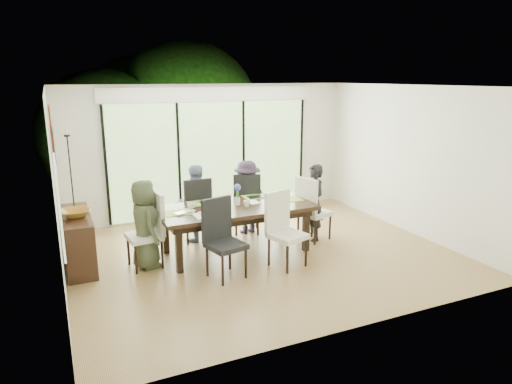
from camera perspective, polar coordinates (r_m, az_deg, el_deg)
name	(u,v)px	position (r m, az deg, el deg)	size (l,w,h in m)	color
floor	(262,254)	(7.58, 0.78, -7.81)	(6.00, 5.00, 0.01)	brown
ceiling	(263,86)	(7.02, 0.86, 13.13)	(6.00, 5.00, 0.01)	white
wall_back	(211,151)	(9.48, -5.62, 5.13)	(6.00, 0.02, 2.70)	silver
wall_front	(360,218)	(5.09, 12.83, -3.17)	(6.00, 0.02, 2.70)	beige
wall_left	(55,194)	(6.54, -23.85, -0.18)	(0.02, 5.00, 2.70)	white
wall_right	(411,160)	(8.86, 18.80, 3.80)	(0.02, 5.00, 2.70)	beige
glass_doors	(212,158)	(9.46, -5.52, 4.20)	(4.20, 0.02, 2.30)	#598C3F
blinds_header	(211,94)	(9.32, -5.69, 12.09)	(4.40, 0.06, 0.28)	white
mullion_a	(106,167)	(9.02, -18.25, 3.05)	(0.05, 0.04, 2.30)	black
mullion_b	(179,161)	(9.26, -9.61, 3.84)	(0.05, 0.04, 2.30)	black
mullion_c	(244,156)	(9.70, -1.57, 4.50)	(0.05, 0.04, 2.30)	black
mullion_d	(301,152)	(10.31, 5.66, 5.02)	(0.05, 0.04, 2.30)	black
side_window	(59,205)	(5.34, -23.37, -1.51)	(0.02, 0.90, 1.00)	#8CAD7F
deck	(200,205)	(10.61, -6.98, -1.67)	(6.00, 1.80, 0.10)	brown
rail_top	(190,173)	(11.21, -8.29, 2.31)	(6.00, 0.08, 0.06)	brown
foliage_left	(105,136)	(11.71, -18.38, 6.66)	(3.20, 3.20, 3.20)	#14380F
foliage_mid	(186,116)	(12.67, -8.77, 9.38)	(4.00, 4.00, 4.00)	#14380F
foliage_right	(258,136)	(12.59, 0.30, 7.04)	(2.80, 2.80, 2.80)	#14380F
foliage_far	(144,122)	(13.14, -13.82, 8.52)	(3.60, 3.60, 3.60)	#14380F
table_top	(236,208)	(7.45, -2.53, -1.99)	(2.54, 1.16, 0.06)	black
table_apron	(236,213)	(7.47, -2.52, -2.69)	(2.33, 0.95, 0.11)	black
table_leg_fl	(179,249)	(6.87, -9.61, -7.09)	(0.10, 0.10, 0.73)	black
table_leg_fr	(306,230)	(7.65, 6.27, -4.72)	(0.10, 0.10, 0.73)	black
table_leg_bl	(165,232)	(7.66, -11.26, -4.90)	(0.10, 0.10, 0.73)	black
table_leg_br	(282,216)	(8.37, 3.30, -2.99)	(0.10, 0.10, 0.73)	black
chair_left_end	(144,231)	(7.12, -13.85, -4.71)	(0.49, 0.49, 1.16)	white
chair_right_end	(315,208)	(8.15, 7.34, -1.98)	(0.49, 0.49, 1.16)	white
chair_far_left	(195,208)	(8.13, -7.69, -2.02)	(0.49, 0.49, 1.16)	black
chair_far_right	(247,202)	(8.45, -1.18, -1.26)	(0.49, 0.49, 1.16)	black
chair_near_left	(226,239)	(6.56, -3.77, -5.94)	(0.49, 0.49, 1.16)	black
chair_near_right	(288,230)	(6.95, 4.00, -4.77)	(0.49, 0.49, 1.16)	white
person_left_end	(145,224)	(7.09, -13.74, -3.92)	(0.64, 0.40, 1.36)	#404A31
person_right_end	(314,203)	(8.11, 7.24, -1.31)	(0.64, 0.40, 1.36)	black
person_far_left	(195,203)	(8.09, -7.67, -1.37)	(0.64, 0.40, 1.36)	#7E94B6
person_far_right	(247,197)	(8.41, -1.13, -0.63)	(0.64, 0.40, 1.36)	#2A2131
placemat_left	(179,213)	(7.16, -9.63, -2.56)	(0.47, 0.34, 0.01)	#7CAA3C
placemat_right	(287,200)	(7.82, 3.94, -0.94)	(0.47, 0.34, 0.01)	#9AAD3E
placemat_far_l	(202,203)	(7.66, -6.78, -1.35)	(0.47, 0.34, 0.01)	#88B23F
placemat_far_r	(257,196)	(8.00, 0.07, -0.57)	(0.47, 0.34, 0.01)	#87BC43
placemat_paper	(210,215)	(6.99, -5.82, -2.85)	(0.47, 0.34, 0.01)	white
tablet_far_l	(209,202)	(7.64, -5.95, -1.29)	(0.27, 0.19, 0.01)	black
tablet_far_r	(255,197)	(7.93, -0.11, -0.63)	(0.25, 0.18, 0.01)	black
papers	(276,202)	(7.67, 2.47, -1.24)	(0.32, 0.23, 0.00)	white
platter_base	(210,214)	(6.98, -5.83, -2.73)	(0.27, 0.27, 0.03)	white
platter_snacks	(210,213)	(6.98, -5.83, -2.58)	(0.21, 0.21, 0.01)	#EC571B
vase	(238,201)	(7.48, -2.33, -1.15)	(0.08, 0.08, 0.13)	silver
hyacinth_stems	(237,194)	(7.45, -2.34, -0.21)	(0.04, 0.04, 0.17)	#337226
hyacinth_blooms	(237,187)	(7.43, -2.34, 0.58)	(0.12, 0.12, 0.12)	#4854B4
laptop	(187,213)	(7.09, -8.64, -2.61)	(0.35, 0.22, 0.03)	silver
cup_a	(192,205)	(7.35, -8.06, -1.68)	(0.13, 0.13, 0.10)	white
cup_b	(247,204)	(7.39, -1.17, -1.46)	(0.11, 0.11, 0.10)	white
cup_c	(277,196)	(7.83, 2.64, -0.55)	(0.13, 0.13, 0.10)	white
book	(249,203)	(7.57, -0.92, -1.38)	(0.17, 0.24, 0.02)	white
sideboard	(78,240)	(7.54, -21.33, -5.60)	(0.41, 1.45, 0.82)	black
bowl	(76,213)	(7.31, -21.61, -2.44)	(0.43, 0.43, 0.11)	olive
candlestick_base	(74,207)	(7.75, -21.77, -1.80)	(0.09, 0.09, 0.04)	black
candlestick_shaft	(71,172)	(7.62, -22.16, 2.33)	(0.02, 0.02, 1.13)	black
candlestick_pan	(67,136)	(7.53, -22.56, 6.52)	(0.09, 0.09, 0.03)	black
candle	(67,132)	(7.53, -22.60, 6.93)	(0.03, 0.03, 0.09)	silver
tapestry	(55,162)	(6.86, -23.87, 3.45)	(0.02, 1.00, 1.50)	maroon
art_frame	(53,146)	(8.14, -24.05, 5.31)	(0.03, 0.55, 0.65)	black
art_canvas	(54,146)	(8.14, -23.91, 5.33)	(0.01, 0.45, 0.55)	#195250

